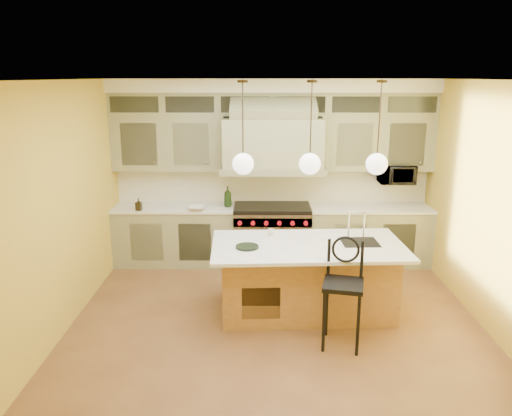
{
  "coord_description": "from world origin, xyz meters",
  "views": [
    {
      "loc": [
        -0.21,
        -5.46,
        2.94
      ],
      "look_at": [
        -0.25,
        0.7,
        1.31
      ],
      "focal_mm": 35.0,
      "sensor_mm": 36.0,
      "label": 1
    }
  ],
  "objects_px": {
    "kitchen_island": "(307,276)",
    "microwave": "(396,174)",
    "range": "(272,234)",
    "counter_stool": "(343,286)"
  },
  "relations": [
    {
      "from": "kitchen_island",
      "to": "microwave",
      "type": "height_order",
      "value": "microwave"
    },
    {
      "from": "range",
      "to": "counter_stool",
      "type": "xyz_separation_m",
      "value": [
        0.72,
        -2.51,
        0.22
      ]
    },
    {
      "from": "counter_stool",
      "to": "range",
      "type": "bearing_deg",
      "value": 118.51
    },
    {
      "from": "kitchen_island",
      "to": "microwave",
      "type": "relative_size",
      "value": 4.48
    },
    {
      "from": "counter_stool",
      "to": "microwave",
      "type": "relative_size",
      "value": 2.27
    },
    {
      "from": "counter_stool",
      "to": "kitchen_island",
      "type": "bearing_deg",
      "value": 123.76
    },
    {
      "from": "kitchen_island",
      "to": "microwave",
      "type": "distance_m",
      "value": 2.57
    },
    {
      "from": "kitchen_island",
      "to": "range",
      "type": "bearing_deg",
      "value": 100.79
    },
    {
      "from": "range",
      "to": "kitchen_island",
      "type": "distance_m",
      "value": 1.74
    },
    {
      "from": "counter_stool",
      "to": "microwave",
      "type": "bearing_deg",
      "value": 77.31
    }
  ]
}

